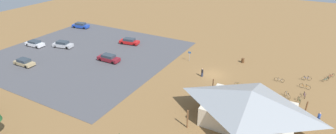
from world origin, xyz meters
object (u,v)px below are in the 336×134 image
(bicycle_silver_back_row, at_px, (279,80))
(car_silver_end_stall, at_px, (63,44))
(bicycle_yellow_mid_cluster, at_px, (239,85))
(car_blue_front_row, at_px, (81,25))
(bicycle_purple_edge_north, at_px, (304,95))
(bicycle_teal_lone_west, at_px, (325,80))
(bicycle_red_yard_front, at_px, (331,76))
(bicycle_black_edge_south, at_px, (262,89))
(visitor_at_bikes, at_px, (319,118))
(bicycle_red_lone_east, at_px, (307,116))
(car_red_by_curb, at_px, (129,41))
(bike_pavilion, at_px, (250,105))
(car_white_mid_lot, at_px, (35,43))
(car_tan_inner_stall, at_px, (24,62))
(bicycle_green_yard_center, at_px, (299,100))
(car_maroon_near_entry, at_px, (109,58))
(visitor_by_pavilion, at_px, (202,72))
(bicycle_white_near_porch, at_px, (287,95))
(bicycle_blue_yard_left, at_px, (306,78))
(lot_sign, at_px, (189,55))
(trash_bin, at_px, (243,60))
(bicycle_orange_trailside, at_px, (305,86))

(bicycle_silver_back_row, distance_m, car_silver_end_stall, 46.32)
(bicycle_yellow_mid_cluster, height_order, car_blue_front_row, car_blue_front_row)
(bicycle_purple_edge_north, relative_size, bicycle_yellow_mid_cluster, 1.05)
(bicycle_teal_lone_west, height_order, bicycle_red_yard_front, bicycle_red_yard_front)
(bicycle_black_edge_south, bearing_deg, car_blue_front_row, -12.04)
(bicycle_teal_lone_west, height_order, car_silver_end_stall, car_silver_end_stall)
(bicycle_black_edge_south, xyz_separation_m, bicycle_yellow_mid_cluster, (3.61, 0.57, -0.04))
(car_silver_end_stall, relative_size, visitor_at_bikes, 2.77)
(bicycle_red_lone_east, xyz_separation_m, bicycle_black_edge_south, (6.94, -4.71, 0.03))
(car_red_by_curb, bearing_deg, bicycle_teal_lone_west, -177.84)
(bike_pavilion, bearing_deg, car_white_mid_lot, -5.76)
(bike_pavilion, height_order, car_tan_inner_stall, bike_pavilion)
(bicycle_black_edge_south, xyz_separation_m, bicycle_red_yard_front, (-10.02, -10.53, -0.00))
(bicycle_green_yard_center, bearing_deg, car_maroon_near_entry, 3.66)
(visitor_at_bikes, bearing_deg, visitor_by_pavilion, -15.30)
(bicycle_red_yard_front, bearing_deg, car_silver_end_stall, 13.08)
(bicycle_white_near_porch, relative_size, car_silver_end_stall, 0.28)
(bicycle_purple_edge_north, bearing_deg, visitor_by_pavilion, 4.54)
(bike_pavilion, xyz_separation_m, bicycle_green_yard_center, (-5.74, -8.90, -2.45))
(visitor_at_bikes, bearing_deg, bicycle_purple_edge_north, -72.48)
(visitor_at_bikes, bearing_deg, bicycle_blue_yard_left, -80.45)
(bicycle_purple_edge_north, relative_size, bicycle_white_near_porch, 1.25)
(bicycle_red_lone_east, xyz_separation_m, car_blue_front_row, (58.07, -15.62, 0.42))
(bicycle_white_near_porch, bearing_deg, visitor_at_bikes, 131.35)
(lot_sign, distance_m, visitor_by_pavilion, 6.97)
(bicycle_black_edge_south, bearing_deg, car_maroon_near_entry, 5.68)
(lot_sign, bearing_deg, bicycle_yellow_mid_cluster, 154.27)
(trash_bin, xyz_separation_m, car_silver_end_stall, (38.21, 11.54, 0.33))
(bicycle_silver_back_row, height_order, visitor_at_bikes, visitor_at_bikes)
(bicycle_orange_trailside, xyz_separation_m, visitor_by_pavilion, (16.61, 4.18, 0.47))
(bicycle_red_yard_front, distance_m, car_silver_end_stall, 55.19)
(lot_sign, height_order, car_silver_end_stall, lot_sign)
(car_silver_end_stall, height_order, car_tan_inner_stall, car_silver_end_stall)
(trash_bin, bearing_deg, bicycle_teal_lone_west, 176.24)
(visitor_by_pavilion, bearing_deg, visitor_at_bikes, 164.70)
(bike_pavilion, distance_m, bicycle_white_near_porch, 10.55)
(bicycle_white_near_porch, bearing_deg, bicycle_purple_edge_north, -148.16)
(bicycle_silver_back_row, bearing_deg, car_tan_inner_stall, 20.65)
(bike_pavilion, xyz_separation_m, car_blue_front_row, (51.07, -20.49, -2.01))
(bicycle_green_yard_center, bearing_deg, bicycle_purple_edge_north, -106.70)
(car_silver_end_stall, bearing_deg, bicycle_black_edge_south, -177.43)
(car_tan_inner_stall, bearing_deg, car_white_mid_lot, -47.34)
(bicycle_blue_yard_left, relative_size, car_silver_end_stall, 0.34)
(car_red_by_curb, bearing_deg, car_blue_front_row, -11.15)
(bicycle_red_lone_east, xyz_separation_m, bicycle_orange_trailside, (0.77, -8.92, 0.03))
(bicycle_red_yard_front, bearing_deg, bicycle_purple_edge_north, 67.85)
(trash_bin, relative_size, bicycle_red_yard_front, 0.61)
(visitor_at_bikes, bearing_deg, car_maroon_near_entry, -3.30)
(bicycle_purple_edge_north, distance_m, car_blue_front_row, 58.21)
(trash_bin, height_order, bicycle_black_edge_south, bicycle_black_edge_south)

